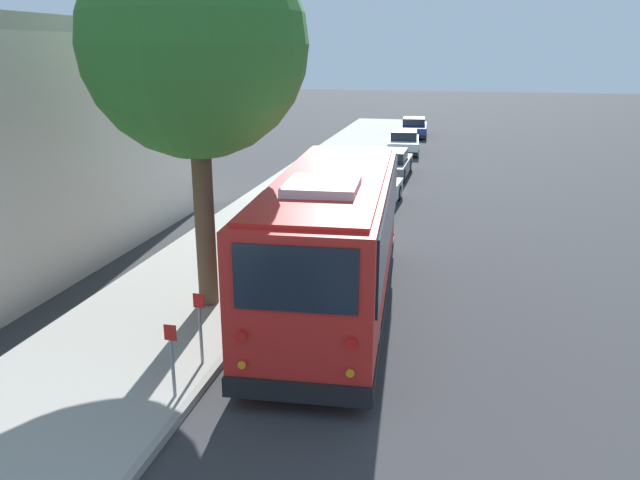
% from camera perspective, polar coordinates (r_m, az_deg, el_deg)
% --- Properties ---
extents(ground_plane, '(160.00, 160.00, 0.00)m').
position_cam_1_polar(ground_plane, '(15.38, 1.93, -5.66)').
color(ground_plane, '#333335').
extents(sidewalk_slab, '(80.00, 4.20, 0.15)m').
position_cam_1_polar(sidewalk_slab, '(16.44, -11.44, -4.18)').
color(sidewalk_slab, '#A3A099').
rests_on(sidewalk_slab, ground).
extents(curb_strip, '(80.00, 0.14, 0.15)m').
position_cam_1_polar(curb_strip, '(15.72, -4.16, -4.88)').
color(curb_strip, gray).
rests_on(curb_strip, ground).
extents(shuttle_bus, '(9.30, 3.32, 3.44)m').
position_cam_1_polar(shuttle_bus, '(14.23, 1.15, 0.37)').
color(shuttle_bus, red).
rests_on(shuttle_bus, ground).
extents(parked_sedan_silver, '(4.58, 1.93, 1.28)m').
position_cam_1_polar(parked_sedan_silver, '(24.36, 4.87, 4.36)').
color(parked_sedan_silver, '#A8AAAF').
rests_on(parked_sedan_silver, ground).
extents(parked_sedan_gray, '(4.59, 1.75, 1.31)m').
position_cam_1_polar(parked_sedan_gray, '(30.35, 6.51, 6.88)').
color(parked_sedan_gray, slate).
rests_on(parked_sedan_gray, ground).
extents(parked_sedan_white, '(4.57, 2.05, 1.33)m').
position_cam_1_polar(parked_sedan_white, '(37.68, 7.66, 8.85)').
color(parked_sedan_white, silver).
rests_on(parked_sedan_white, ground).
extents(parked_sedan_blue, '(4.60, 1.99, 1.30)m').
position_cam_1_polar(parked_sedan_blue, '(44.99, 8.56, 10.13)').
color(parked_sedan_blue, navy).
rests_on(parked_sedan_blue, ground).
extents(street_tree, '(4.84, 4.84, 9.03)m').
position_cam_1_polar(street_tree, '(14.15, -11.24, 18.42)').
color(street_tree, brown).
rests_on(street_tree, sidewalk_slab).
extents(sign_post_near, '(0.06, 0.22, 1.35)m').
position_cam_1_polar(sign_post_near, '(11.15, -13.35, -10.62)').
color(sign_post_near, gray).
rests_on(sign_post_near, sidewalk_slab).
extents(sign_post_far, '(0.06, 0.22, 1.44)m').
position_cam_1_polar(sign_post_far, '(12.12, -10.88, -7.89)').
color(sign_post_far, gray).
rests_on(sign_post_far, sidewalk_slab).
extents(fire_hydrant, '(0.22, 0.22, 0.81)m').
position_cam_1_polar(fire_hydrant, '(22.32, 0.03, 3.13)').
color(fire_hydrant, '#99999E').
rests_on(fire_hydrant, sidewalk_slab).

